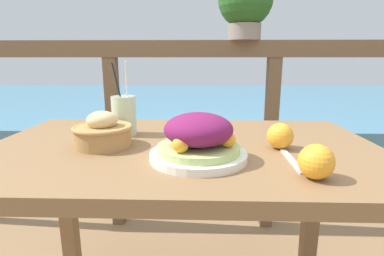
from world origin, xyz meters
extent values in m
cube|color=olive|center=(0.00, 0.00, 0.73)|extent=(1.18, 0.73, 0.04)
cube|color=olive|center=(-0.53, 0.31, 0.36)|extent=(0.06, 0.06, 0.71)
cube|color=olive|center=(0.53, 0.31, 0.36)|extent=(0.06, 0.06, 0.71)
cube|color=brown|center=(0.00, 0.82, 1.06)|extent=(2.80, 0.08, 0.09)
cube|color=brown|center=(-0.45, 0.82, 0.51)|extent=(0.07, 0.07, 1.01)
cube|color=brown|center=(0.46, 0.82, 0.51)|extent=(0.07, 0.07, 1.01)
cube|color=teal|center=(0.00, 3.32, 0.23)|extent=(12.00, 4.00, 0.46)
cylinder|color=white|center=(0.05, -0.14, 0.76)|extent=(0.25, 0.25, 0.02)
cylinder|color=#B7D17A|center=(0.05, -0.14, 0.78)|extent=(0.21, 0.21, 0.02)
ellipsoid|color=#72194C|center=(0.05, -0.14, 0.83)|extent=(0.18, 0.18, 0.08)
sphere|color=#F9A328|center=(0.12, -0.15, 0.81)|extent=(0.04, 0.04, 0.04)
sphere|color=#F9A328|center=(0.00, -0.08, 0.81)|extent=(0.04, 0.04, 0.04)
sphere|color=#F9A328|center=(0.01, -0.20, 0.81)|extent=(0.04, 0.04, 0.04)
cylinder|color=beige|center=(-0.21, 0.11, 0.82)|extent=(0.08, 0.08, 0.13)
cylinder|color=black|center=(-0.21, 0.10, 0.89)|extent=(0.06, 0.05, 0.21)
cylinder|color=white|center=(-0.19, 0.12, 0.89)|extent=(0.02, 0.05, 0.22)
cylinder|color=#AD7F47|center=(-0.23, -0.03, 0.78)|extent=(0.16, 0.16, 0.06)
torus|color=#AD7F47|center=(-0.23, -0.03, 0.81)|extent=(0.17, 0.17, 0.01)
ellipsoid|color=#DBB77A|center=(-0.23, -0.03, 0.83)|extent=(0.09, 0.09, 0.05)
cylinder|color=gray|center=(0.28, 0.82, 1.15)|extent=(0.18, 0.18, 0.08)
cube|color=silver|center=(0.29, -0.15, 0.76)|extent=(0.02, 0.18, 0.00)
sphere|color=#F9A328|center=(0.28, -0.03, 0.79)|extent=(0.08, 0.08, 0.08)
sphere|color=#F9A328|center=(0.31, -0.25, 0.79)|extent=(0.08, 0.08, 0.08)
camera|label=1|loc=(0.06, -0.87, 1.01)|focal=28.00mm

